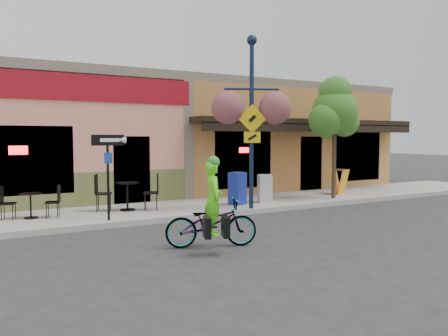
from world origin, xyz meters
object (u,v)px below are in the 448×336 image
cyclist_rider (213,210)px  newspaper_box_grey (265,189)px  lamp_post (252,123)px  newspaper_box_blue (237,188)px  one_way_sign (108,178)px  bicycle (211,223)px  building (171,138)px  street_tree (334,137)px

cyclist_rider → newspaper_box_grey: 5.42m
lamp_post → newspaper_box_blue: (0.03, 0.85, -2.04)m
lamp_post → one_way_sign: size_ratio=2.34×
bicycle → lamp_post: (2.89, 2.99, 2.20)m
building → cyclist_rider: building is taller
street_tree → lamp_post: bearing=-172.3°
lamp_post → street_tree: lamp_post is taller
bicycle → newspaper_box_blue: (2.92, 3.84, 0.16)m
building → newspaper_box_blue: (-0.19, -6.00, -1.59)m
cyclist_rider → building: bearing=1.5°
bicycle → newspaper_box_grey: size_ratio=2.10×
building → newspaper_box_blue: size_ratio=17.88×
newspaper_box_grey → street_tree: street_tree is taller
building → one_way_sign: (-4.42, -6.66, -1.01)m
building → newspaper_box_blue: 6.21m
street_tree → bicycle: bearing=-152.2°
cyclist_rider → one_way_sign: one_way_sign is taller
building → cyclist_rider: (-3.06, -9.84, -1.49)m
lamp_post → newspaper_box_grey: size_ratio=5.66×
building → one_way_sign: bearing=-123.6°
lamp_post → newspaper_box_grey: 2.47m
one_way_sign → building: bearing=54.1°
bicycle → one_way_sign: 3.52m
lamp_post → newspaper_box_blue: lamp_post is taller
cyclist_rider → street_tree: size_ratio=0.36×
building → newspaper_box_grey: (0.81, -6.05, -1.65)m
one_way_sign → bicycle: bearing=-70.0°
street_tree → building: bearing=118.9°
lamp_post → street_tree: bearing=30.8°
building → bicycle: 10.47m
newspaper_box_grey → building: bearing=117.6°
one_way_sign → newspaper_box_blue: bearing=6.6°
cyclist_rider → newspaper_box_blue: (2.87, 3.84, -0.10)m
one_way_sign → street_tree: street_tree is taller
cyclist_rider → lamp_post: (2.84, 2.99, 1.94)m
street_tree → one_way_sign: bearing=-177.7°
newspaper_box_grey → newspaper_box_blue: bearing=-162.9°
building → street_tree: bearing=-61.1°
building → one_way_sign: size_ratio=8.34×
newspaper_box_blue → street_tree: (3.71, -0.35, 1.63)m
one_way_sign → newspaper_box_blue: 4.31m
one_way_sign → cyclist_rider: bearing=-69.2°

